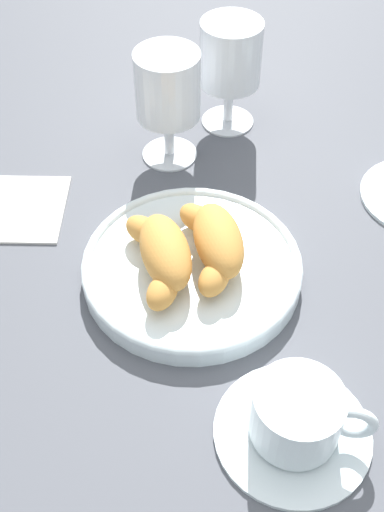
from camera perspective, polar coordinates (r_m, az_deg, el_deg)
The scene contains 8 objects.
ground_plane at distance 0.70m, azimuth 2.09°, elevation -0.40°, with size 2.20×2.20×0.00m, color #4C4F56.
pastry_plate at distance 0.68m, azimuth 0.00°, elevation -0.97°, with size 0.23×0.23×0.02m.
croissant_large at distance 0.66m, azimuth 2.01°, elevation 1.25°, with size 0.14×0.07×0.04m.
croissant_small at distance 0.65m, azimuth -2.59°, elevation 0.22°, with size 0.13×0.08×0.04m.
coffee_cup_near at distance 0.57m, azimuth 9.10°, elevation -13.80°, with size 0.14×0.14×0.06m.
juice_glass_left at distance 0.83m, azimuth 3.36°, elevation 16.84°, with size 0.08×0.08×0.14m.
juice_glass_right at distance 0.78m, azimuth -2.12°, elevation 14.11°, with size 0.08×0.08×0.14m.
folded_napkin at distance 0.78m, azimuth -14.97°, elevation 4.09°, with size 0.11×0.11×0.01m, color silver.
Camera 1 is at (-0.47, 0.06, 0.52)m, focal length 46.16 mm.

